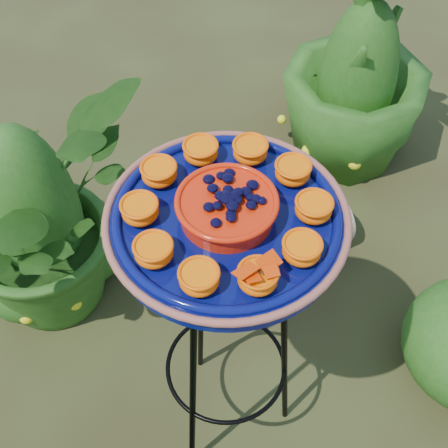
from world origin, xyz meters
The scene contains 6 objects.
ground_plane centered at (0.00, 0.00, 0.00)m, with size 20.00×20.00×0.00m, color #2F2715.
tripod_stand centered at (-0.14, -0.15, 0.54)m, with size 0.34×0.35×0.89m.
feeder_dish centered at (-0.14, -0.15, 0.93)m, with size 0.47×0.47×0.11m.
driftwood_log centered at (0.23, 0.29, 0.10)m, with size 0.19×0.19×0.58m, color tan.
shrub_back_left centered at (-0.48, 0.52, 0.39)m, with size 0.70×0.61×0.78m, color #1F4F15.
shrub_back_right centered at (0.77, 0.67, 0.49)m, with size 0.55×0.55×0.99m, color #1F4F15.
Camera 1 is at (-0.46, -0.82, 1.83)m, focal length 50.00 mm.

